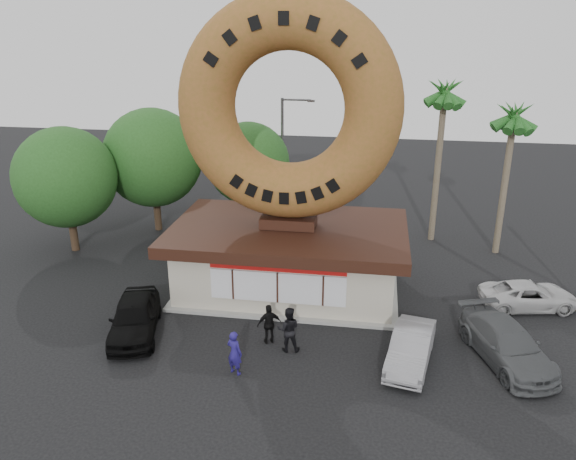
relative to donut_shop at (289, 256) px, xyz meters
The scene contains 16 objects.
ground 6.24m from the donut_shop, 90.00° to the right, with size 90.00×90.00×0.00m, color black.
donut_shop is the anchor object (origin of this frame).
giant_donut 7.06m from the donut_shop, 90.00° to the left, with size 10.06×10.06×2.56m, color #99582C.
tree_west 12.15m from the donut_shop, 143.55° to the left, with size 6.00×6.00×7.65m.
tree_mid 10.12m from the donut_shop, 113.92° to the left, with size 5.20×5.20×6.63m.
tree_far 13.59m from the donut_shop, 166.94° to the left, with size 5.60×5.60×7.14m.
palm_near 12.83m from the donut_shop, 46.90° to the left, with size 2.60×2.60×9.75m.
palm_far 14.00m from the donut_shop, 30.64° to the left, with size 2.60×2.60×8.75m.
street_lamp 10.54m from the donut_shop, 100.50° to the left, with size 2.11×0.20×8.00m.
person_left 7.44m from the donut_shop, 96.74° to the right, with size 0.65×0.43×1.78m, color navy.
person_center 5.59m from the donut_shop, 81.00° to the right, with size 0.93×0.72×1.90m, color black.
person_right 5.11m from the donut_shop, 89.91° to the right, with size 1.01×0.42×1.73m, color black.
car_black 7.82m from the donut_shop, 137.62° to the right, with size 1.87×4.65×1.59m, color black.
car_silver 8.06m from the donut_shop, 44.81° to the right, with size 1.44×4.14×1.36m, color gray.
car_grey 10.58m from the donut_shop, 27.41° to the right, with size 2.06×5.06×1.47m, color #525457.
car_white 11.31m from the donut_shop, ahead, with size 2.02×4.37×1.21m, color silver.
Camera 1 is at (3.95, -18.75, 12.50)m, focal length 35.00 mm.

